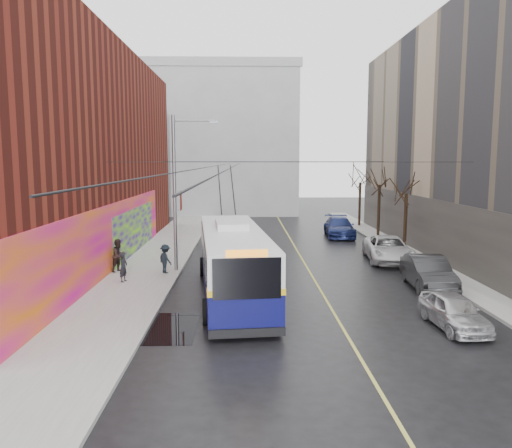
# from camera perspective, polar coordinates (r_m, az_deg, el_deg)

# --- Properties ---
(ground) EXTENTS (140.00, 140.00, 0.00)m
(ground) POSITION_cam_1_polar(r_m,az_deg,el_deg) (19.75, 5.57, -11.88)
(ground) COLOR black
(ground) RESTS_ON ground
(sidewalk_left) EXTENTS (4.00, 60.00, 0.15)m
(sidewalk_left) POSITION_cam_1_polar(r_m,az_deg,el_deg) (31.70, -11.68, -4.54)
(sidewalk_left) COLOR gray
(sidewalk_left) RESTS_ON ground
(sidewalk_right) EXTENTS (2.00, 60.00, 0.15)m
(sidewalk_right) POSITION_cam_1_polar(r_m,az_deg,el_deg) (33.17, 18.69, -4.25)
(sidewalk_right) COLOR gray
(sidewalk_right) RESTS_ON ground
(lane_line) EXTENTS (0.12, 50.00, 0.01)m
(lane_line) POSITION_cam_1_polar(r_m,az_deg,el_deg) (33.38, 5.26, -3.95)
(lane_line) COLOR #BFB74C
(lane_line) RESTS_ON ground
(building_left) EXTENTS (12.11, 36.00, 14.00)m
(building_left) POSITION_cam_1_polar(r_m,az_deg,el_deg) (35.29, -24.35, 7.46)
(building_left) COLOR #5E1A12
(building_left) RESTS_ON ground
(building_far) EXTENTS (20.50, 12.10, 18.00)m
(building_far) POSITION_cam_1_polar(r_m,az_deg,el_deg) (63.68, -4.71, 9.50)
(building_far) COLOR gray
(building_far) RESTS_ON ground
(streetlight_pole) EXTENTS (2.65, 0.60, 9.00)m
(streetlight_pole) POSITION_cam_1_polar(r_m,az_deg,el_deg) (28.83, -8.98, 3.94)
(streetlight_pole) COLOR slate
(streetlight_pole) RESTS_ON ground
(catenary_wires) EXTENTS (18.00, 60.00, 0.22)m
(catenary_wires) POSITION_cam_1_polar(r_m,az_deg,el_deg) (33.30, -1.73, 6.86)
(catenary_wires) COLOR black
(tree_near) EXTENTS (3.20, 3.20, 6.40)m
(tree_near) POSITION_cam_1_polar(r_m,az_deg,el_deg) (36.36, 16.85, 4.58)
(tree_near) COLOR black
(tree_near) RESTS_ON ground
(tree_mid) EXTENTS (3.20, 3.20, 6.68)m
(tree_mid) POSITION_cam_1_polar(r_m,az_deg,el_deg) (43.06, 13.97, 5.41)
(tree_mid) COLOR black
(tree_mid) RESTS_ON ground
(tree_far) EXTENTS (3.20, 3.20, 6.57)m
(tree_far) POSITION_cam_1_polar(r_m,az_deg,el_deg) (49.84, 11.85, 5.56)
(tree_far) COLOR black
(tree_far) RESTS_ON ground
(puddle) EXTENTS (2.80, 3.83, 0.01)m
(puddle) POSITION_cam_1_polar(r_m,az_deg,el_deg) (20.13, -10.82, -11.59)
(puddle) COLOR black
(puddle) RESTS_ON ground
(pigeons_flying) EXTENTS (2.87, 2.37, 2.44)m
(pigeons_flying) POSITION_cam_1_polar(r_m,az_deg,el_deg) (28.88, -2.40, 8.70)
(pigeons_flying) COLOR slate
(trolleybus) EXTENTS (4.07, 13.24, 6.20)m
(trolleybus) POSITION_cam_1_polar(r_m,az_deg,el_deg) (23.99, -2.64, -4.15)
(trolleybus) COLOR #090A47
(trolleybus) RESTS_ON ground
(parked_car_a) EXTENTS (1.77, 4.03, 1.35)m
(parked_car_a) POSITION_cam_1_polar(r_m,az_deg,el_deg) (21.05, 21.67, -9.23)
(parked_car_a) COLOR silver
(parked_car_a) RESTS_ON ground
(parked_car_b) EXTENTS (2.13, 5.13, 1.65)m
(parked_car_b) POSITION_cam_1_polar(r_m,az_deg,el_deg) (26.84, 19.08, -5.28)
(parked_car_b) COLOR #262729
(parked_car_b) RESTS_ON ground
(parked_car_c) EXTENTS (3.26, 6.03, 1.61)m
(parked_car_c) POSITION_cam_1_polar(r_m,az_deg,el_deg) (33.35, 14.86, -2.77)
(parked_car_c) COLOR silver
(parked_car_c) RESTS_ON ground
(parked_car_d) EXTENTS (2.70, 5.86, 1.66)m
(parked_car_d) POSITION_cam_1_polar(r_m,az_deg,el_deg) (43.26, 9.49, -0.35)
(parked_car_d) COLOR navy
(parked_car_d) RESTS_ON ground
(following_car) EXTENTS (2.39, 4.89, 1.61)m
(following_car) POSITION_cam_1_polar(r_m,az_deg,el_deg) (38.86, -2.46, -1.15)
(following_car) COLOR #B7B6BB
(following_car) RESTS_ON ground
(pedestrian_a) EXTENTS (0.52, 0.65, 1.54)m
(pedestrian_a) POSITION_cam_1_polar(r_m,az_deg,el_deg) (27.12, -14.92, -4.79)
(pedestrian_a) COLOR black
(pedestrian_a) RESTS_ON sidewalk_left
(pedestrian_b) EXTENTS (1.09, 1.16, 1.89)m
(pedestrian_b) POSITION_cam_1_polar(r_m,az_deg,el_deg) (29.58, -15.40, -3.48)
(pedestrian_b) COLOR black
(pedestrian_b) RESTS_ON sidewalk_left
(pedestrian_c) EXTENTS (1.15, 1.19, 1.63)m
(pedestrian_c) POSITION_cam_1_polar(r_m,az_deg,el_deg) (28.66, -10.32, -3.93)
(pedestrian_c) COLOR black
(pedestrian_c) RESTS_ON sidewalk_left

